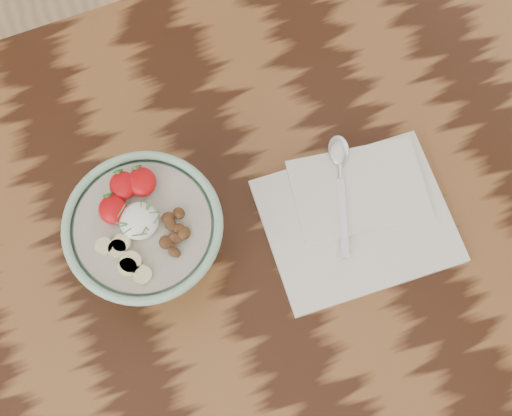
{
  "coord_description": "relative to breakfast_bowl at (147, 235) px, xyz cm",
  "views": [
    {
      "loc": [
        11.53,
        -28.08,
        173.43
      ],
      "look_at": [
        22.46,
        -0.36,
        87.25
      ],
      "focal_mm": 50.0,
      "sensor_mm": 36.0,
      "label": 1
    }
  ],
  "objects": [
    {
      "name": "breakfast_bowl",
      "position": [
        0.0,
        0.0,
        0.0
      ],
      "size": [
        20.87,
        20.87,
        13.62
      ],
      "rotation": [
        0.0,
        0.0,
        0.23
      ],
      "color": "#8BBC9F",
      "rests_on": "table"
    },
    {
      "name": "napkin",
      "position": [
        29.18,
        -6.01,
        -6.38
      ],
      "size": [
        27.44,
        23.43,
        1.61
      ],
      "rotation": [
        0.0,
        0.0,
        -0.06
      ],
      "color": "white",
      "rests_on": "table"
    },
    {
      "name": "table",
      "position": [
        -8.09,
        -3.11,
        -16.36
      ],
      "size": [
        160.0,
        90.0,
        75.0
      ],
      "color": "black",
      "rests_on": "ground"
    },
    {
      "name": "spoon",
      "position": [
        29.41,
        1.31,
        -5.03
      ],
      "size": [
        8.48,
        18.42,
        0.99
      ],
      "rotation": [
        0.0,
        0.0,
        -0.35
      ],
      "color": "silver",
      "rests_on": "napkin"
    }
  ]
}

